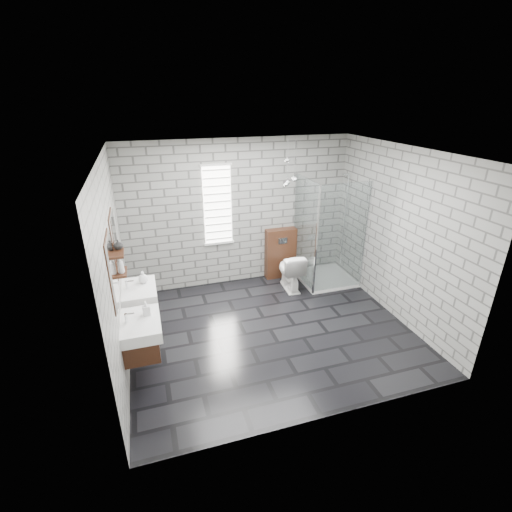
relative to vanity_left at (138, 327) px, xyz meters
name	(u,v)px	position (x,y,z in m)	size (l,w,h in m)	color
floor	(270,330)	(1.91, 0.48, -0.77)	(4.20, 3.60, 0.02)	black
ceiling	(274,151)	(1.91, 0.48, 1.95)	(4.20, 3.60, 0.02)	white
wall_back	(239,214)	(1.91, 2.29, 0.59)	(4.20, 0.02, 2.70)	gray
wall_front	(333,318)	(1.91, -1.33, 0.59)	(4.20, 0.02, 2.70)	gray
wall_left	(114,269)	(-0.20, 0.48, 0.59)	(0.02, 3.60, 2.70)	gray
wall_right	(398,235)	(4.02, 0.48, 0.59)	(0.02, 3.60, 2.70)	gray
vanity_left	(138,327)	(0.00, 0.00, 0.00)	(0.47, 0.70, 1.57)	#432414
vanity_right	(137,293)	(0.00, 0.88, 0.00)	(0.47, 0.70, 1.57)	#432414
shelf_lower	(121,272)	(-0.12, 0.43, 0.56)	(0.14, 0.30, 0.03)	#432414
shelf_upper	(118,253)	(-0.12, 0.43, 0.82)	(0.14, 0.30, 0.03)	#432414
window	(217,205)	(1.51, 2.27, 0.79)	(0.56, 0.05, 1.48)	white
cistern_panel	(280,253)	(2.71, 2.18, -0.26)	(0.60, 0.20, 1.00)	#432414
flush_plate	(283,241)	(2.71, 2.08, 0.04)	(0.18, 0.01, 0.12)	silver
shower_enclosure	(325,259)	(3.41, 1.67, -0.25)	(1.00, 1.00, 2.03)	white
pendant_cluster	(290,177)	(2.71, 1.86, 1.31)	(0.27, 0.22, 0.79)	silver
toilet	(290,270)	(2.71, 1.67, -0.40)	(0.40, 0.71, 0.72)	white
soap_bottle_a	(146,308)	(0.13, 0.10, 0.19)	(0.09, 0.09, 0.19)	#B2B2B2
soap_bottle_b	(143,277)	(0.12, 1.00, 0.18)	(0.14, 0.14, 0.18)	#B2B2B2
soap_bottle_c	(120,265)	(-0.11, 0.39, 0.68)	(0.08, 0.08, 0.21)	#B2B2B2
vase	(118,245)	(-0.11, 0.54, 0.90)	(0.12, 0.12, 0.12)	#B2B2B2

